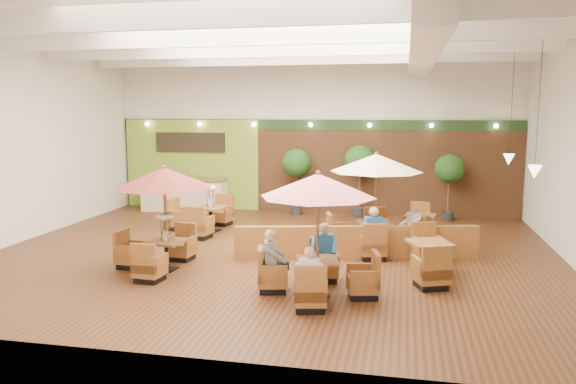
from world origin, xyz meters
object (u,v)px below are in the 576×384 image
(topiary_1, at_px, (360,164))
(diner_4, at_px, (412,223))
(table_1, at_px, (318,210))
(diner_1, at_px, (324,246))
(diner_2, at_px, (273,254))
(topiary_2, at_px, (449,171))
(diner_3, at_px, (373,228))
(table_5, at_px, (419,228))
(diner_0, at_px, (310,271))
(table_0, at_px, (162,195))
(topiary_0, at_px, (297,166))
(service_counter, at_px, (184,195))
(table_3, at_px, (203,216))
(booth_divider, at_px, (357,243))
(table_2, at_px, (376,183))
(table_4, at_px, (429,259))

(topiary_1, distance_m, diner_4, 4.82)
(table_1, bearing_deg, diner_1, 77.08)
(table_1, distance_m, diner_4, 4.26)
(diner_2, bearing_deg, diner_1, 117.83)
(topiary_2, height_order, diner_3, topiary_2)
(table_1, relative_size, diner_4, 3.24)
(topiary_1, xyz_separation_m, diner_4, (1.68, -4.39, -1.04))
(topiary_2, relative_size, diner_4, 2.82)
(table_1, xyz_separation_m, table_5, (2.05, 5.18, -1.34))
(topiary_2, bearing_deg, table_1, -110.38)
(diner_0, bearing_deg, table_0, 149.04)
(topiary_1, relative_size, diner_2, 3.03)
(topiary_0, xyz_separation_m, diner_1, (1.98, -7.24, -0.93))
(service_counter, bearing_deg, topiary_1, 1.87)
(table_1, bearing_deg, diner_2, 167.08)
(topiary_0, distance_m, diner_0, 9.28)
(table_3, bearing_deg, service_counter, 130.64)
(booth_divider, xyz_separation_m, diner_2, (-1.42, -2.76, 0.35))
(table_1, bearing_deg, booth_divider, 66.25)
(service_counter, distance_m, table_2, 8.14)
(booth_divider, xyz_separation_m, diner_0, (-0.53, -3.65, 0.33))
(table_4, bearing_deg, topiary_0, 102.54)
(table_4, bearing_deg, table_3, 132.55)
(table_0, bearing_deg, booth_divider, 29.13)
(booth_divider, xyz_separation_m, diner_1, (-0.53, -1.88, 0.34))
(table_1, relative_size, diner_0, 3.39)
(service_counter, bearing_deg, table_4, -36.96)
(topiary_0, xyz_separation_m, diner_2, (1.09, -8.13, -0.93))
(table_5, xyz_separation_m, diner_4, (-0.22, -1.44, 0.41))
(table_1, height_order, diner_3, table_1)
(diner_2, xyz_separation_m, diner_4, (2.71, 3.74, -0.01))
(table_1, relative_size, diner_3, 2.95)
(table_5, distance_m, diner_3, 2.66)
(table_2, distance_m, table_3, 5.41)
(service_counter, height_order, diner_4, diner_4)
(service_counter, distance_m, diner_0, 10.65)
(table_0, bearing_deg, table_3, 103.93)
(booth_divider, height_order, diner_3, diner_3)
(topiary_0, relative_size, diner_2, 2.86)
(booth_divider, bearing_deg, table_2, 56.03)
(table_2, height_order, diner_4, table_2)
(service_counter, distance_m, topiary_1, 6.24)
(table_5, bearing_deg, booth_divider, -111.15)
(table_1, bearing_deg, table_5, 55.47)
(table_4, bearing_deg, diner_2, -170.51)
(topiary_0, relative_size, topiary_2, 1.05)
(diner_3, bearing_deg, diner_2, -141.55)
(table_1, xyz_separation_m, diner_1, (0.00, 0.89, -0.92))
(table_0, xyz_separation_m, diner_2, (2.73, -0.97, -0.95))
(topiary_0, height_order, diner_2, topiary_0)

